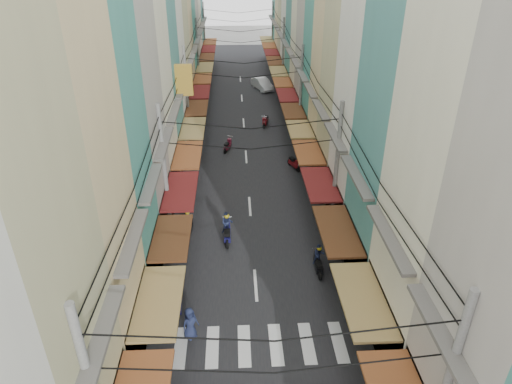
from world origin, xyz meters
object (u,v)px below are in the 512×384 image
object	(u,v)px
white_car	(262,89)
market_umbrella	(386,252)
bicycle	(401,286)
traffic_sign	(338,220)

from	to	relation	value
white_car	market_umbrella	world-z (taller)	market_umbrella
bicycle	market_umbrella	world-z (taller)	market_umbrella
market_umbrella	bicycle	bearing A→B (deg)	8.16
market_umbrella	traffic_sign	world-z (taller)	traffic_sign
white_car	bicycle	size ratio (longest dim) A/B	2.71
bicycle	market_umbrella	bearing A→B (deg)	95.10
bicycle	traffic_sign	world-z (taller)	traffic_sign
market_umbrella	white_car	bearing A→B (deg)	96.06
white_car	traffic_sign	bearing A→B (deg)	-105.86
white_car	bicycle	bearing A→B (deg)	-101.93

